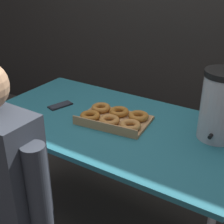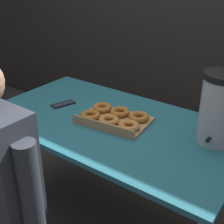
% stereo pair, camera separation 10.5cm
% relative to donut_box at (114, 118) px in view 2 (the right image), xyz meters
% --- Properties ---
extents(ground_plane, '(12.00, 12.00, 0.00)m').
position_rel_donut_box_xyz_m(ground_plane, '(-0.01, -0.01, -0.74)').
color(ground_plane, '#3D3833').
extents(back_wall, '(6.00, 0.11, 2.49)m').
position_rel_donut_box_xyz_m(back_wall, '(-0.01, 1.13, 0.51)').
color(back_wall, '#282623').
rests_on(back_wall, ground).
extents(folding_table, '(1.46, 0.80, 0.72)m').
position_rel_donut_box_xyz_m(folding_table, '(-0.01, -0.01, -0.07)').
color(folding_table, '#236675').
rests_on(folding_table, ground).
extents(donut_box, '(0.42, 0.31, 0.05)m').
position_rel_donut_box_xyz_m(donut_box, '(0.00, 0.00, 0.00)').
color(donut_box, tan).
rests_on(donut_box, folding_table).
extents(coffee_urn, '(0.20, 0.22, 0.38)m').
position_rel_donut_box_xyz_m(coffee_urn, '(0.53, 0.13, 0.16)').
color(coffee_urn, '#B7B7BC').
rests_on(coffee_urn, folding_table).
extents(cell_phone, '(0.11, 0.16, 0.01)m').
position_rel_donut_box_xyz_m(cell_phone, '(-0.39, -0.01, -0.02)').
color(cell_phone, black).
rests_on(cell_phone, folding_table).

